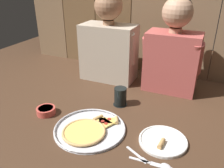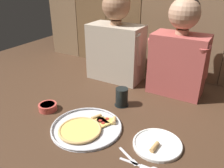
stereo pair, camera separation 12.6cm
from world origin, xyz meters
TOP-DOWN VIEW (x-y plane):
  - ground_plane at (0.00, 0.00)m, footprint 3.20×3.20m
  - pizza_tray at (-0.05, -0.12)m, footprint 0.37×0.37m
  - dinner_plate at (0.32, -0.05)m, footprint 0.23×0.23m
  - drinking_glass at (-0.00, 0.19)m, footprint 0.09×0.09m
  - dipping_bowl at (-0.35, -0.08)m, footprint 0.11×0.11m
  - table_fork at (0.24, -0.19)m, footprint 0.12×0.07m
  - table_knife at (0.29, -0.21)m, footprint 0.16×0.02m
  - table_spoon at (0.39, -0.21)m, footprint 0.14×0.06m
  - diner_left at (-0.23, 0.53)m, footprint 0.43×0.21m
  - diner_right at (0.23, 0.53)m, footprint 0.38×0.21m

SIDE VIEW (x-z plane):
  - ground_plane at x=0.00m, z-range 0.00..0.00m
  - table_knife at x=0.29m, z-range 0.00..0.00m
  - table_fork at x=0.24m, z-range 0.00..0.01m
  - table_spoon at x=0.39m, z-range 0.00..0.01m
  - dinner_plate at x=0.32m, z-range -0.01..0.03m
  - pizza_tray at x=-0.05m, z-range 0.00..0.02m
  - dipping_bowl at x=-0.35m, z-range 0.00..0.04m
  - drinking_glass at x=0.00m, z-range 0.00..0.11m
  - diner_right at x=0.23m, z-range -0.02..0.61m
  - diner_left at x=-0.23m, z-range -0.02..0.62m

